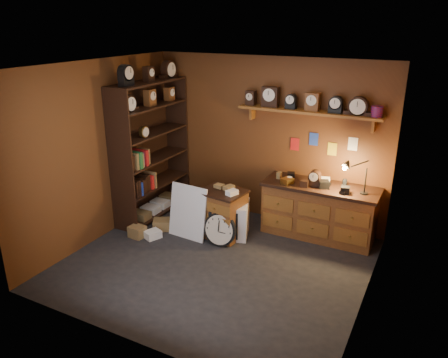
% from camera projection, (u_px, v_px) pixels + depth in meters
% --- Properties ---
extents(floor, '(4.00, 4.00, 0.00)m').
position_uv_depth(floor, '(216.00, 263.00, 6.14)').
color(floor, black).
rests_on(floor, ground).
extents(room_shell, '(4.02, 3.62, 2.71)m').
position_uv_depth(room_shell, '(222.00, 144.00, 5.62)').
color(room_shell, '#5B3115').
rests_on(room_shell, ground).
extents(shelving_unit, '(0.47, 1.60, 2.58)m').
position_uv_depth(shelving_unit, '(149.00, 145.00, 7.30)').
color(shelving_unit, black).
rests_on(shelving_unit, ground).
extents(workbench, '(1.75, 0.66, 1.36)m').
position_uv_depth(workbench, '(319.00, 208.00, 6.77)').
color(workbench, brown).
rests_on(workbench, ground).
extents(low_cabinet, '(0.73, 0.64, 0.85)m').
position_uv_depth(low_cabinet, '(223.00, 212.00, 6.79)').
color(low_cabinet, brown).
rests_on(low_cabinet, ground).
extents(big_round_clock, '(0.52, 0.17, 0.52)m').
position_uv_depth(big_round_clock, '(220.00, 230.00, 6.56)').
color(big_round_clock, black).
rests_on(big_round_clock, ground).
extents(white_panel, '(0.66, 0.23, 0.86)m').
position_uv_depth(white_panel, '(188.00, 236.00, 6.90)').
color(white_panel, silver).
rests_on(white_panel, ground).
extents(mini_fridge, '(0.67, 0.69, 0.55)m').
position_uv_depth(mini_fridge, '(231.00, 219.00, 6.86)').
color(mini_fridge, silver).
rests_on(mini_fridge, ground).
extents(floor_box_a, '(0.35, 0.33, 0.17)m').
position_uv_depth(floor_box_a, '(162.00, 224.00, 7.11)').
color(floor_box_a, brown).
rests_on(floor_box_a, ground).
extents(floor_box_b, '(0.28, 0.30, 0.12)m').
position_uv_depth(floor_box_b, '(153.00, 234.00, 6.83)').
color(floor_box_b, white).
rests_on(floor_box_b, ground).
extents(floor_box_c, '(0.26, 0.22, 0.18)m').
position_uv_depth(floor_box_c, '(137.00, 232.00, 6.85)').
color(floor_box_c, brown).
rests_on(floor_box_c, ground).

